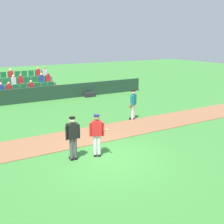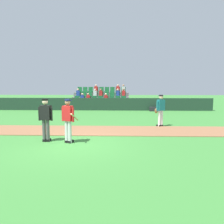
% 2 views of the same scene
% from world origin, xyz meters
% --- Properties ---
extents(ground_plane, '(80.00, 80.00, 0.00)m').
position_xyz_m(ground_plane, '(0.00, 0.00, 0.00)').
color(ground_plane, '#387A33').
extents(infield_dirt_path, '(28.00, 2.43, 0.03)m').
position_xyz_m(infield_dirt_path, '(0.00, 2.72, 0.01)').
color(infield_dirt_path, brown).
rests_on(infield_dirt_path, ground).
extents(dugout_fence, '(20.00, 0.16, 1.11)m').
position_xyz_m(dugout_fence, '(0.00, 11.65, 0.55)').
color(dugout_fence, '#1E3828').
rests_on(dugout_fence, ground).
extents(stadium_bleachers, '(5.55, 2.95, 2.30)m').
position_xyz_m(stadium_bleachers, '(0.01, 13.52, 0.64)').
color(stadium_bleachers, slate).
rests_on(stadium_bleachers, ground).
extents(batter_red_jersey, '(0.62, 0.80, 1.76)m').
position_xyz_m(batter_red_jersey, '(-0.20, 0.28, 0.97)').
color(batter_red_jersey, silver).
rests_on(batter_red_jersey, ground).
extents(umpire_home_plate, '(0.59, 0.32, 1.76)m').
position_xyz_m(umpire_home_plate, '(-1.16, 0.48, 1.00)').
color(umpire_home_plate, '#4C4C4C').
rests_on(umpire_home_plate, ground).
extents(runner_teal_jersey, '(0.63, 0.43, 1.76)m').
position_xyz_m(runner_teal_jersey, '(4.08, 3.94, 0.96)').
color(runner_teal_jersey, white).
rests_on(runner_teal_jersey, ground).
extents(equipment_bag, '(0.90, 0.36, 0.36)m').
position_xyz_m(equipment_bag, '(4.88, 11.20, 0.18)').
color(equipment_bag, '#232328').
rests_on(equipment_bag, ground).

